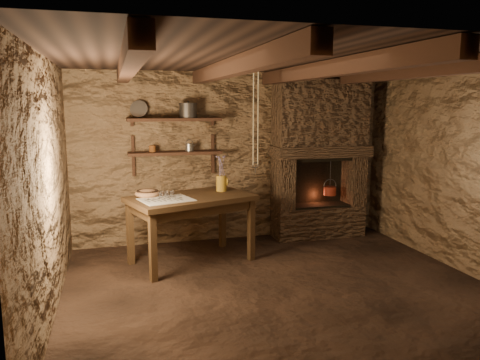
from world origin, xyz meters
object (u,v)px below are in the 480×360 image
object	(u,v)px
stoneware_jug	(222,176)
iron_stockpot	(188,111)
wooden_bowl	(147,194)
work_table	(191,227)
red_pot	(330,190)

from	to	relation	value
stoneware_jug	iron_stockpot	bearing A→B (deg)	122.14
stoneware_jug	wooden_bowl	xyz separation A→B (m)	(-0.96, -0.12, -0.17)
work_table	stoneware_jug	size ratio (longest dim) A/B	3.54
work_table	wooden_bowl	xyz separation A→B (m)	(-0.52, 0.11, 0.42)
work_table	red_pot	xyz separation A→B (m)	(2.18, 0.63, 0.24)
iron_stockpot	red_pot	size ratio (longest dim) A/B	0.44
stoneware_jug	iron_stockpot	size ratio (longest dim) A/B	1.96
stoneware_jug	red_pot	bearing A→B (deg)	12.02
stoneware_jug	wooden_bowl	distance (m)	0.98
stoneware_jug	red_pot	world-z (taller)	stoneware_jug
iron_stockpot	stoneware_jug	bearing A→B (deg)	-57.01
stoneware_jug	wooden_bowl	world-z (taller)	stoneware_jug
wooden_bowl	stoneware_jug	bearing A→B (deg)	7.01
work_table	stoneware_jug	distance (m)	0.77
work_table	iron_stockpot	size ratio (longest dim) A/B	6.93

